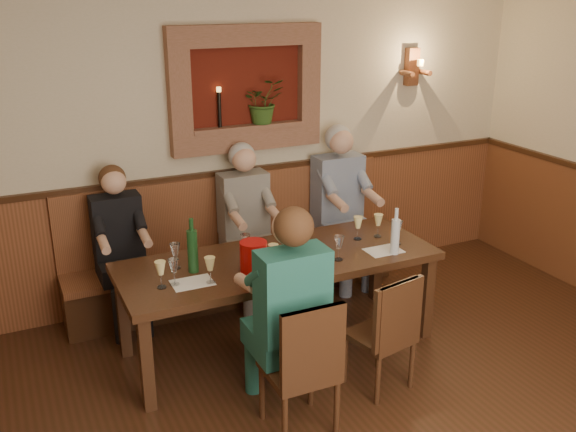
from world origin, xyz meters
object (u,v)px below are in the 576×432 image
dining_table (279,267)px  water_bottle (395,236)px  person_bench_right (342,219)px  wine_bottle_green_a (288,241)px  person_bench_mid (248,238)px  person_bench_left (122,263)px  chair_near_left (300,392)px  bench (236,263)px  wine_bottle_green_b (193,250)px  person_chair_front (286,330)px  spittoon_bucket (254,257)px  chair_near_right (381,354)px

dining_table → water_bottle: water_bottle is taller
person_bench_right → wine_bottle_green_a: bearing=-137.5°
person_bench_mid → person_bench_left: bearing=179.9°
chair_near_left → person_bench_right: (1.33, 1.82, 0.35)m
bench → wine_bottle_green_b: (-0.65, -0.91, 0.59)m
person_bench_right → wine_bottle_green_b: person_bench_right is taller
person_chair_front → spittoon_bucket: (0.04, 0.63, 0.25)m
chair_near_right → person_chair_front: 0.80m
wine_bottle_green_a → person_bench_right: bearing=42.5°
person_chair_front → dining_table: bearing=68.8°
dining_table → person_bench_left: 1.32m
chair_near_right → water_bottle: water_bottle is taller
person_chair_front → wine_bottle_green_a: (0.35, 0.71, 0.29)m
person_bench_left → wine_bottle_green_a: 1.43m
person_chair_front → spittoon_bucket: 0.68m
bench → spittoon_bucket: 1.24m
chair_near_left → spittoon_bucket: bearing=87.6°
water_bottle → person_chair_front: bearing=-157.3°
chair_near_left → chair_near_right: (0.71, 0.18, -0.02)m
chair_near_right → person_bench_mid: bearing=90.1°
bench → chair_near_right: size_ratio=3.47×
person_bench_right → chair_near_right: bearing=-110.5°
dining_table → chair_near_right: chair_near_right is taller
chair_near_left → person_chair_front: bearing=90.3°
wine_bottle_green_a → bench: bearing=92.5°
person_bench_left → wine_bottle_green_a: size_ratio=3.63×
wine_bottle_green_a → person_bench_left: bearing=139.5°
dining_table → spittoon_bucket: size_ratio=10.76×
person_bench_left → person_bench_mid: 1.10m
person_chair_front → person_bench_mid: bearing=76.6°
chair_near_left → person_bench_mid: size_ratio=0.66×
wine_bottle_green_a → water_bottle: wine_bottle_green_a is taller
chair_near_right → person_bench_mid: person_bench_mid is taller
dining_table → chair_near_right: bearing=-62.7°
bench → water_bottle: water_bottle is taller
wine_bottle_green_a → chair_near_right: bearing=-63.4°
bench → water_bottle: (0.83, -1.25, 0.57)m
wine_bottle_green_b → water_bottle: (1.48, -0.34, -0.02)m
bench → wine_bottle_green_a: 1.16m
chair_near_right → wine_bottle_green_a: (-0.37, 0.74, 0.65)m
dining_table → wine_bottle_green_a: bearing=-54.9°
dining_table → bench: size_ratio=0.80×
person_bench_mid → wine_bottle_green_a: bearing=-92.4°
dining_table → person_bench_mid: (0.08, 0.84, -0.09)m
dining_table → bench: bearing=90.0°
chair_near_right → water_bottle: bearing=38.7°
wine_bottle_green_a → water_bottle: bearing=-17.1°
water_bottle → wine_bottle_green_b: bearing=167.3°
wine_bottle_green_b → dining_table: bearing=-2.7°
person_bench_right → wine_bottle_green_a: size_ratio=4.01×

